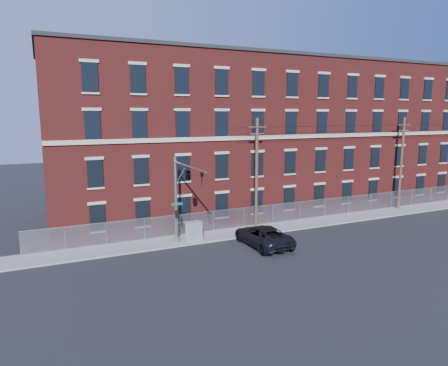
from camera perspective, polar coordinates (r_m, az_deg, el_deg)
name	(u,v)px	position (r m, az deg, el deg)	size (l,w,h in m)	color
ground	(268,250)	(31.89, 6.30, -9.41)	(140.00, 140.00, 0.00)	black
sidewalk	(345,218)	(42.62, 16.82, -4.77)	(65.00, 3.00, 0.12)	gray
mill_building	(297,134)	(48.42, 10.28, 6.88)	(55.30, 14.32, 16.30)	maroon
chain_link_fence	(337,206)	(43.35, 15.75, -3.13)	(59.06, 0.06, 1.85)	#A5A8AD
traffic_signal_mast	(185,183)	(30.00, -5.57, 0.02)	(0.90, 6.75, 7.00)	#9EA0A5
utility_pole_near	(257,171)	(36.35, 4.65, 1.65)	(1.80, 0.28, 10.00)	#4F3927
utility_pole_mid	(401,162)	(47.73, 23.90, 2.77)	(1.80, 0.28, 10.00)	#4F3927
overhead_wires	(404,127)	(47.47, 24.22, 7.31)	(40.00, 0.62, 0.62)	black
pickup_truck	(263,236)	(32.58, 5.54, -7.46)	(2.72, 5.91, 1.64)	black
utility_cabinet	(194,231)	(33.33, -4.27, -6.86)	(1.28, 0.64, 1.60)	gray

